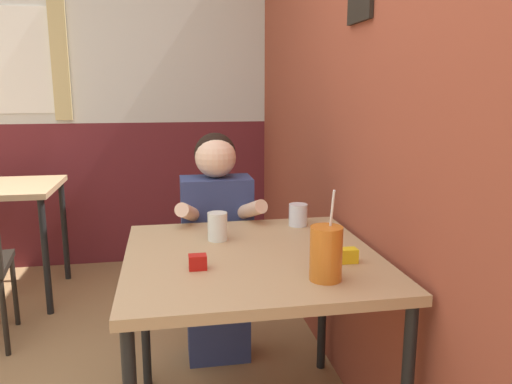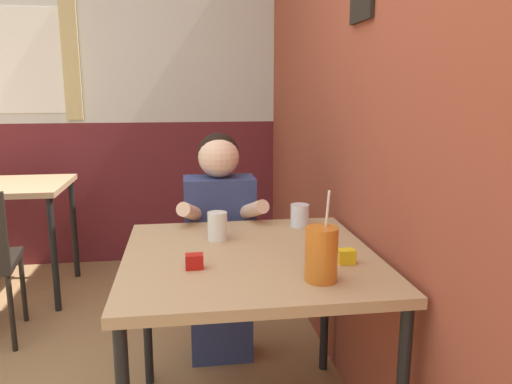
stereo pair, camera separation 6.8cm
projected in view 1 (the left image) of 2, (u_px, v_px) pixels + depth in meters
brick_wall_right at (318, 89)px, 2.66m from camera, size 0.08×4.61×2.70m
back_wall at (92, 88)px, 3.71m from camera, size 5.59×0.09×2.70m
main_table at (252, 271)px, 1.85m from camera, size 0.92×0.94×0.76m
background_table at (1, 201)px, 3.16m from camera, size 0.69×0.66×0.76m
person_seated at (217, 245)px, 2.45m from camera, size 0.42×0.40×1.15m
cocktail_pitcher at (326, 253)px, 1.57m from camera, size 0.10×0.10×0.29m
glass_near_pitcher at (298, 215)px, 2.20m from camera, size 0.08×0.08×0.10m
glass_center at (217, 226)px, 1.99m from camera, size 0.08×0.08×0.11m
condiment_ketchup at (198, 262)px, 1.67m from camera, size 0.06×0.04×0.05m
condiment_mustard at (348, 255)px, 1.74m from camera, size 0.06×0.04×0.05m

